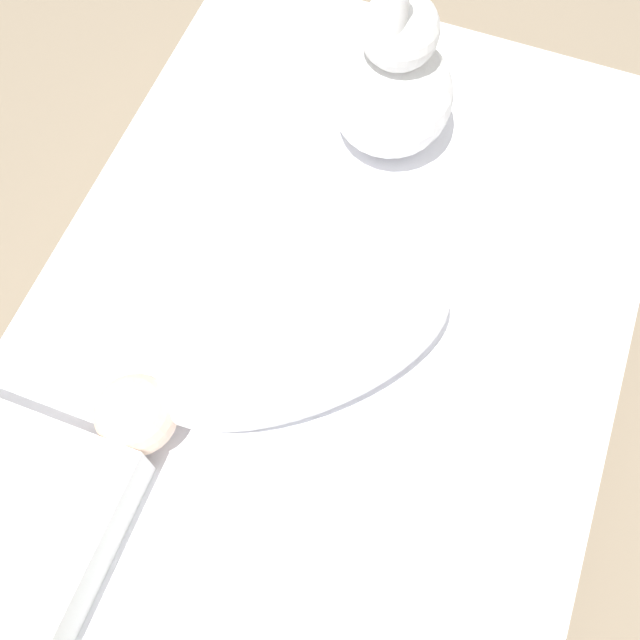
% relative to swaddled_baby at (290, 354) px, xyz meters
% --- Properties ---
extents(ground_plane, '(12.00, 12.00, 0.00)m').
position_rel_swaddled_baby_xyz_m(ground_plane, '(-0.13, 0.02, -0.30)').
color(ground_plane, '#7A6B56').
extents(bed_mattress, '(1.32, 0.95, 0.23)m').
position_rel_swaddled_baby_xyz_m(bed_mattress, '(-0.13, 0.02, -0.19)').
color(bed_mattress, white).
rests_on(bed_mattress, ground_plane).
extents(swaddled_baby, '(0.48, 0.50, 0.14)m').
position_rel_swaddled_baby_xyz_m(swaddled_baby, '(0.00, 0.00, 0.00)').
color(swaddled_baby, white).
rests_on(swaddled_baby, bed_mattress).
extents(bunny_plush, '(0.21, 0.21, 0.36)m').
position_rel_swaddled_baby_xyz_m(bunny_plush, '(-0.49, -0.01, 0.06)').
color(bunny_plush, white).
rests_on(bunny_plush, bed_mattress).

